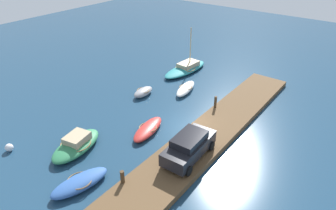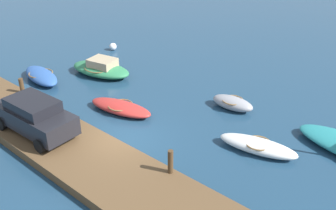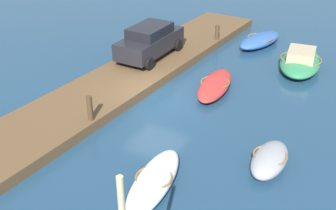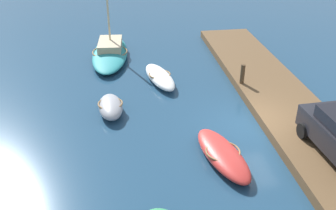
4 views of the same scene
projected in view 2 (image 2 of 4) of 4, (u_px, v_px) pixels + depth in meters
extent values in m
plane|color=navy|center=(122.00, 142.00, 18.01)|extent=(84.00, 84.00, 0.00)
cube|color=brown|center=(86.00, 158.00, 16.48)|extent=(24.86, 3.45, 0.44)
ellipsoid|color=#B72D28|center=(121.00, 108.00, 20.42)|extent=(3.95, 2.04, 0.56)
torus|color=olive|center=(120.00, 105.00, 20.35)|extent=(1.63, 1.63, 0.07)
ellipsoid|color=white|center=(258.00, 146.00, 17.17)|extent=(3.77, 1.90, 0.60)
torus|color=olive|center=(258.00, 143.00, 17.09)|extent=(1.46, 1.46, 0.07)
ellipsoid|color=#2D569E|center=(41.00, 76.00, 24.06)|extent=(3.90, 2.11, 0.65)
torus|color=olive|center=(41.00, 73.00, 23.97)|extent=(1.77, 1.77, 0.07)
ellipsoid|color=#2D7A4C|center=(101.00, 69.00, 24.86)|extent=(4.62, 2.86, 0.74)
torus|color=olive|center=(101.00, 67.00, 24.76)|extent=(2.50, 2.50, 0.07)
cube|color=tan|center=(102.00, 63.00, 24.54)|extent=(1.89, 1.63, 0.55)
ellipsoid|color=#939399|center=(233.00, 103.00, 20.76)|extent=(2.46, 1.28, 0.67)
torus|color=olive|center=(233.00, 100.00, 20.67)|extent=(1.27, 1.27, 0.07)
cylinder|color=#47331E|center=(22.00, 86.00, 21.49)|extent=(0.25, 0.25, 0.87)
cylinder|color=#47331E|center=(170.00, 162.00, 15.03)|extent=(0.23, 0.23, 1.05)
cube|color=black|center=(35.00, 118.00, 17.61)|extent=(4.42, 1.99, 0.89)
cube|color=black|center=(32.00, 105.00, 17.28)|extent=(2.50, 1.69, 0.51)
cylinder|color=black|center=(72.00, 129.00, 17.61)|extent=(0.65, 0.25, 0.64)
cylinder|color=black|center=(40.00, 146.00, 16.37)|extent=(0.65, 0.25, 0.64)
cylinder|color=black|center=(34.00, 109.00, 19.26)|extent=(0.65, 0.25, 0.64)
cylinder|color=black|center=(1.00, 124.00, 18.02)|extent=(0.65, 0.25, 0.64)
sphere|color=silver|center=(113.00, 47.00, 29.07)|extent=(0.56, 0.56, 0.56)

